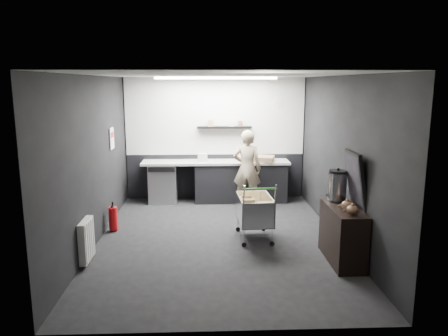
{
  "coord_description": "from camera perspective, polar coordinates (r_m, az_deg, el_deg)",
  "views": [
    {
      "loc": [
        -0.2,
        -6.94,
        2.58
      ],
      "look_at": [
        0.1,
        0.4,
        1.14
      ],
      "focal_mm": 35.0,
      "sensor_mm": 36.0,
      "label": 1
    }
  ],
  "objects": [
    {
      "name": "wall_back",
      "position": [
        9.77,
        -1.16,
        3.85
      ],
      "size": [
        5.5,
        0.0,
        5.5
      ],
      "primitive_type": "plane",
      "rotation": [
        1.57,
        0.0,
        0.0
      ],
      "color": "black",
      "rests_on": "floor"
    },
    {
      "name": "shopping_cart",
      "position": [
        7.33,
        3.98,
        -5.69
      ],
      "size": [
        0.58,
        0.92,
        0.99
      ],
      "color": "silver",
      "rests_on": "floor"
    },
    {
      "name": "wall_front",
      "position": [
        4.37,
        0.36,
        -5.28
      ],
      "size": [
        5.5,
        0.0,
        5.5
      ],
      "primitive_type": "plane",
      "rotation": [
        -1.57,
        0.0,
        0.0
      ],
      "color": "black",
      "rests_on": "floor"
    },
    {
      "name": "kitchen_wall_panel",
      "position": [
        9.7,
        -1.17,
        6.76
      ],
      "size": [
        3.95,
        0.02,
        1.7
      ],
      "primitive_type": "cube",
      "color": "silver",
      "rests_on": "wall_back"
    },
    {
      "name": "fire_extinguisher",
      "position": [
        7.98,
        -14.26,
        -6.29
      ],
      "size": [
        0.15,
        0.15,
        0.51
      ],
      "color": "red",
      "rests_on": "floor"
    },
    {
      "name": "white_container",
      "position": [
        9.45,
        -2.82,
        1.37
      ],
      "size": [
        0.21,
        0.17,
        0.18
      ],
      "primitive_type": "cube",
      "rotation": [
        0.0,
        0.0,
        0.06
      ],
      "color": "silver",
      "rests_on": "prep_counter"
    },
    {
      "name": "person",
      "position": [
        9.13,
        3.04,
        -0.09
      ],
      "size": [
        0.67,
        0.52,
        1.63
      ],
      "primitive_type": "imported",
      "rotation": [
        0.0,
        0.0,
        2.89
      ],
      "color": "beige",
      "rests_on": "floor"
    },
    {
      "name": "ceiling_strip",
      "position": [
        8.8,
        -1.07,
        11.66
      ],
      "size": [
        2.4,
        0.2,
        0.04
      ],
      "primitive_type": "cube",
      "color": "white",
      "rests_on": "ceiling"
    },
    {
      "name": "pink_tub",
      "position": [
        9.53,
        2.36,
        1.54
      ],
      "size": [
        0.21,
        0.21,
        0.21
      ],
      "primitive_type": "cylinder",
      "color": "beige",
      "rests_on": "prep_counter"
    },
    {
      "name": "wall_left",
      "position": [
        7.28,
        -16.63,
        0.87
      ],
      "size": [
        0.0,
        5.5,
        5.5
      ],
      "primitive_type": "plane",
      "rotation": [
        1.57,
        0.0,
        1.57
      ],
      "color": "black",
      "rests_on": "floor"
    },
    {
      "name": "poster",
      "position": [
        8.5,
        -14.45,
        3.76
      ],
      "size": [
        0.02,
        0.3,
        0.4
      ],
      "primitive_type": "cube",
      "color": "white",
      "rests_on": "wall_left"
    },
    {
      "name": "poster_red_band",
      "position": [
        8.49,
        -14.44,
        4.23
      ],
      "size": [
        0.02,
        0.22,
        0.1
      ],
      "primitive_type": "cube",
      "color": "red",
      "rests_on": "poster"
    },
    {
      "name": "wall_clock",
      "position": [
        9.8,
        7.13,
        8.48
      ],
      "size": [
        0.2,
        0.03,
        0.2
      ],
      "primitive_type": "cylinder",
      "rotation": [
        1.57,
        0.0,
        0.0
      ],
      "color": "silver",
      "rests_on": "wall_back"
    },
    {
      "name": "dado_panel",
      "position": [
        9.9,
        -1.14,
        -1.06
      ],
      "size": [
        3.95,
        0.02,
        1.0
      ],
      "primitive_type": "cube",
      "color": "black",
      "rests_on": "wall_back"
    },
    {
      "name": "floor",
      "position": [
        7.41,
        -0.66,
        -9.31
      ],
      "size": [
        5.5,
        5.5,
        0.0
      ],
      "primitive_type": "plane",
      "color": "black",
      "rests_on": "ground"
    },
    {
      "name": "sideboard",
      "position": [
        6.65,
        15.28,
        -7.35
      ],
      "size": [
        0.46,
        1.09,
        1.63
      ],
      "color": "black",
      "rests_on": "floor"
    },
    {
      "name": "radiator",
      "position": [
        6.67,
        -17.54,
        -8.99
      ],
      "size": [
        0.1,
        0.5,
        0.6
      ],
      "primitive_type": "cube",
      "color": "silver",
      "rests_on": "wall_left"
    },
    {
      "name": "prep_counter",
      "position": [
        9.61,
        -0.29,
        -1.69
      ],
      "size": [
        3.2,
        0.61,
        0.9
      ],
      "color": "black",
      "rests_on": "floor"
    },
    {
      "name": "wall_right",
      "position": [
        7.39,
        15.02,
        1.1
      ],
      "size": [
        0.0,
        5.5,
        5.5
      ],
      "primitive_type": "plane",
      "rotation": [
        1.57,
        0.0,
        -1.57
      ],
      "color": "black",
      "rests_on": "floor"
    },
    {
      "name": "ceiling",
      "position": [
        6.95,
        -0.71,
        12.06
      ],
      "size": [
        5.5,
        5.5,
        0.0
      ],
      "primitive_type": "plane",
      "rotation": [
        3.14,
        0.0,
        0.0
      ],
      "color": "silver",
      "rests_on": "wall_back"
    },
    {
      "name": "cardboard_box",
      "position": [
        9.53,
        4.77,
        1.23
      ],
      "size": [
        0.67,
        0.57,
        0.11
      ],
      "primitive_type": "cube",
      "rotation": [
        0.0,
        0.0,
        -0.26
      ],
      "color": "#977250",
      "rests_on": "prep_counter"
    },
    {
      "name": "floating_shelf",
      "position": [
        9.62,
        0.05,
        5.35
      ],
      "size": [
        1.2,
        0.22,
        0.04
      ],
      "primitive_type": "cube",
      "color": "black",
      "rests_on": "wall_back"
    }
  ]
}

